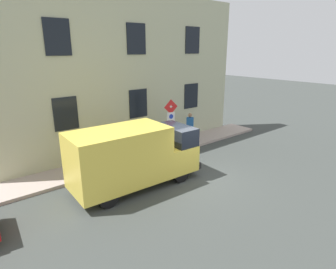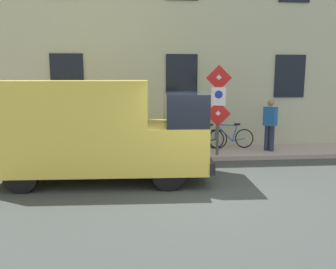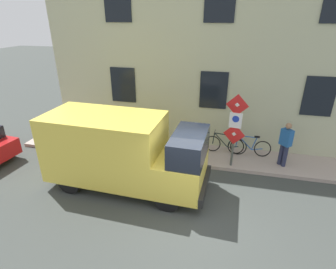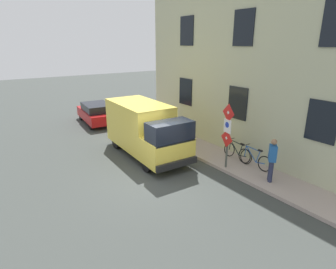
% 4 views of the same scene
% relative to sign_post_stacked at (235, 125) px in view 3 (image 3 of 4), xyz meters
% --- Properties ---
extents(ground_plane, '(80.00, 80.00, 0.00)m').
position_rel_sign_post_stacked_xyz_m(ground_plane, '(-2.92, 0.94, -1.82)').
color(ground_plane, '#3A3F3C').
extents(sidewalk_slab, '(1.81, 16.18, 0.14)m').
position_rel_sign_post_stacked_xyz_m(sidewalk_slab, '(0.70, 0.94, -1.75)').
color(sidewalk_slab, '#A9988E').
rests_on(sidewalk_slab, ground_plane).
extents(building_facade, '(0.75, 14.18, 8.17)m').
position_rel_sign_post_stacked_xyz_m(building_facade, '(1.96, 0.94, 2.26)').
color(building_facade, '#B3B794').
rests_on(building_facade, ground_plane).
extents(sign_post_stacked, '(0.19, 0.55, 2.69)m').
position_rel_sign_post_stacked_xyz_m(sign_post_stacked, '(0.00, 0.00, 0.00)').
color(sign_post_stacked, '#474C47').
rests_on(sign_post_stacked, sidewalk_slab).
extents(delivery_van, '(2.19, 5.40, 2.50)m').
position_rel_sign_post_stacked_xyz_m(delivery_van, '(-1.90, 3.54, -0.49)').
color(delivery_van, yellow).
rests_on(delivery_van, ground_plane).
extents(bicycle_blue, '(0.46, 1.71, 0.89)m').
position_rel_sign_post_stacked_xyz_m(bicycle_blue, '(1.06, -0.68, -1.31)').
color(bicycle_blue, black).
rests_on(bicycle_blue, sidewalk_slab).
extents(bicycle_black, '(0.46, 1.72, 0.89)m').
position_rel_sign_post_stacked_xyz_m(bicycle_black, '(1.06, 0.27, -1.31)').
color(bicycle_black, black).
rests_on(bicycle_black, sidewalk_slab).
extents(pedestrian, '(0.47, 0.46, 1.72)m').
position_rel_sign_post_stacked_xyz_m(pedestrian, '(0.52, -1.89, -0.75)').
color(pedestrian, '#262B47').
rests_on(pedestrian, sidewalk_slab).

